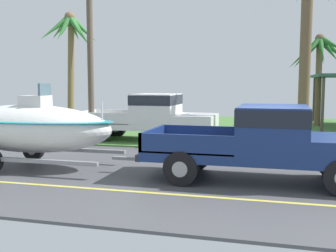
{
  "coord_description": "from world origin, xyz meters",
  "views": [
    {
      "loc": [
        -0.01,
        -10.1,
        2.35
      ],
      "look_at": [
        -2.94,
        0.71,
        1.18
      ],
      "focal_mm": 44.38,
      "sensor_mm": 36.0,
      "label": 1
    }
  ],
  "objects": [
    {
      "name": "ground",
      "position": [
        0.0,
        8.38,
        -0.01
      ],
      "size": [
        36.0,
        22.0,
        0.11
      ],
      "color": "#4C4C51"
    },
    {
      "name": "pickup_truck_towing",
      "position": [
        -0.2,
        -0.07,
        1.01
      ],
      "size": [
        5.49,
        2.14,
        1.81
      ],
      "color": "navy",
      "rests_on": "ground"
    },
    {
      "name": "boat_on_trailer",
      "position": [
        -6.76,
        -0.07,
        1.1
      ],
      "size": [
        6.18,
        2.18,
        2.33
      ],
      "color": "gray",
      "rests_on": "ground"
    },
    {
      "name": "parked_pickup_background",
      "position": [
        -4.79,
        5.68,
        1.06
      ],
      "size": [
        5.69,
        2.1,
        1.91
      ],
      "color": "silver",
      "rests_on": "ground"
    },
    {
      "name": "palm_tree_near_left",
      "position": [
        -10.62,
        9.7,
        4.62
      ],
      "size": [
        2.58,
        2.68,
        6.0
      ],
      "color": "brown",
      "rests_on": "ground"
    },
    {
      "name": "palm_tree_near_right",
      "position": [
        1.96,
        13.55,
        3.81
      ],
      "size": [
        3.39,
        3.4,
        4.93
      ],
      "color": "brown",
      "rests_on": "ground"
    },
    {
      "name": "palm_tree_mid",
      "position": [
        0.8,
        6.62,
        5.01
      ],
      "size": [
        3.18,
        3.27,
        6.97
      ],
      "color": "brown",
      "rests_on": "ground"
    },
    {
      "name": "utility_pole",
      "position": [
        -7.33,
        5.16,
        4.06
      ],
      "size": [
        0.24,
        1.8,
        7.81
      ],
      "color": "brown",
      "rests_on": "ground"
    }
  ]
}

